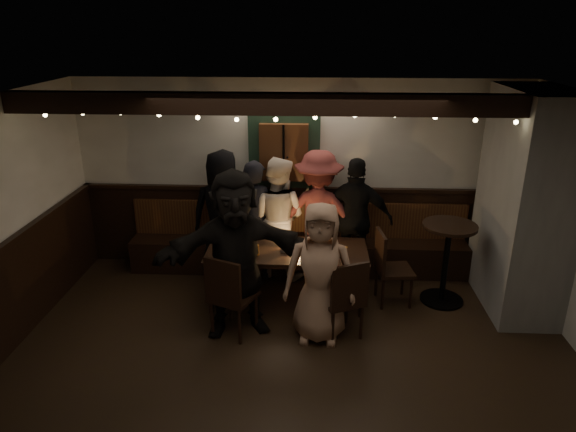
# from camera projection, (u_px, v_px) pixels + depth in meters

# --- Properties ---
(room) EXTENTS (6.02, 5.01, 2.62)m
(room) POSITION_uv_depth(u_px,v_px,m) (387.00, 221.00, 6.01)
(room) COLOR black
(room) RESTS_ON ground
(dining_table) EXTENTS (1.93, 0.83, 0.84)m
(dining_table) POSITION_uv_depth(u_px,v_px,m) (287.00, 254.00, 6.20)
(dining_table) COLOR black
(dining_table) RESTS_ON ground
(chair_near_left) EXTENTS (0.57, 0.57, 0.96)m
(chair_near_left) POSITION_uv_depth(u_px,v_px,m) (229.00, 292.00, 5.51)
(chair_near_left) COLOR black
(chair_near_left) RESTS_ON ground
(chair_near_right) EXTENTS (0.56, 0.56, 0.94)m
(chair_near_right) POSITION_uv_depth(u_px,v_px,m) (345.00, 296.00, 5.47)
(chair_near_right) COLOR black
(chair_near_right) RESTS_ON ground
(chair_end) EXTENTS (0.47, 0.47, 0.93)m
(chair_end) POSITION_uv_depth(u_px,v_px,m) (388.00, 264.00, 6.20)
(chair_end) COLOR black
(chair_end) RESTS_ON ground
(high_top) EXTENTS (0.64, 0.64, 1.02)m
(high_top) POSITION_uv_depth(u_px,v_px,m) (447.00, 253.00, 6.19)
(high_top) COLOR black
(high_top) RESTS_ON ground
(person_a) EXTENTS (0.85, 0.56, 1.73)m
(person_a) POSITION_uv_depth(u_px,v_px,m) (223.00, 214.00, 6.83)
(person_a) COLOR black
(person_a) RESTS_ON ground
(person_b) EXTENTS (0.70, 0.59, 1.62)m
(person_b) POSITION_uv_depth(u_px,v_px,m) (255.00, 220.00, 6.79)
(person_b) COLOR black
(person_b) RESTS_ON ground
(person_c) EXTENTS (0.98, 0.88, 1.65)m
(person_c) POSITION_uv_depth(u_px,v_px,m) (277.00, 217.00, 6.82)
(person_c) COLOR beige
(person_c) RESTS_ON ground
(person_d) EXTENTS (1.16, 0.72, 1.73)m
(person_d) POSITION_uv_depth(u_px,v_px,m) (318.00, 214.00, 6.83)
(person_d) COLOR maroon
(person_d) RESTS_ON ground
(person_e) EXTENTS (1.02, 0.55, 1.65)m
(person_e) POSITION_uv_depth(u_px,v_px,m) (356.00, 219.00, 6.76)
(person_e) COLOR black
(person_e) RESTS_ON ground
(person_f) EXTENTS (1.81, 0.93, 1.86)m
(person_f) POSITION_uv_depth(u_px,v_px,m) (236.00, 254.00, 5.51)
(person_f) COLOR black
(person_f) RESTS_ON ground
(person_g) EXTENTS (0.80, 0.55, 1.56)m
(person_g) POSITION_uv_depth(u_px,v_px,m) (320.00, 273.00, 5.41)
(person_g) COLOR #A87D62
(person_g) RESTS_ON ground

